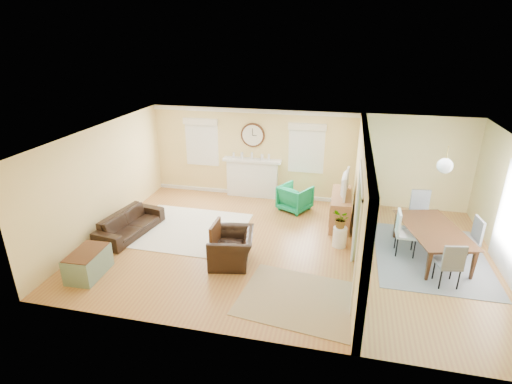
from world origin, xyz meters
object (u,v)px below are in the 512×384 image
eames_chair (232,248)px  credenza (340,209)px  green_chair (295,198)px  sofa (130,224)px  dining_table (433,243)px

eames_chair → credenza: credenza is taller
green_chair → credenza: 1.38m
eames_chair → green_chair: size_ratio=1.34×
sofa → green_chair: 4.38m
credenza → sofa: bearing=-161.0°
sofa → eames_chair: eames_chair is taller
sofa → green_chair: size_ratio=2.41×
sofa → credenza: bearing=-62.4°
eames_chair → dining_table: (4.21, 1.16, 0.01)m
eames_chair → green_chair: bearing=151.7°
green_chair → dining_table: (3.25, -1.83, -0.01)m
green_chair → credenza: size_ratio=0.53×
dining_table → green_chair: bearing=45.9°
sofa → dining_table: (6.97, 0.48, 0.07)m
eames_chair → green_chair: (0.95, 2.99, 0.02)m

